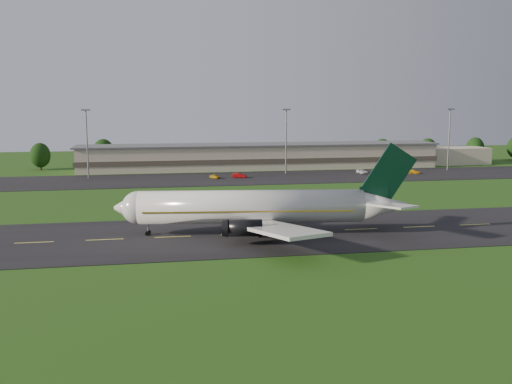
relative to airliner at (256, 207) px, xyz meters
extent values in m
plane|color=#1D4711|center=(18.83, 0.11, -4.66)|extent=(360.00, 360.00, 0.00)
cube|color=black|center=(18.83, 0.11, -4.61)|extent=(220.00, 30.00, 0.10)
cube|color=black|center=(18.83, 72.11, -4.61)|extent=(260.00, 30.00, 0.10)
cylinder|color=silver|center=(-0.85, 0.11, 0.14)|extent=(38.40, 10.24, 5.60)
sphere|color=silver|center=(-19.70, 2.45, 0.14)|extent=(5.60, 5.60, 5.60)
cone|color=silver|center=(-21.69, 2.70, 0.14)|extent=(4.63, 5.83, 5.38)
cone|color=silver|center=(21.48, -2.67, 0.14)|extent=(9.61, 6.56, 5.49)
cube|color=olive|center=(-1.35, 0.17, -0.21)|extent=(35.43, 9.91, 0.28)
cube|color=black|center=(-20.30, 2.52, 0.69)|extent=(2.35, 3.22, 0.65)
cube|color=silver|center=(1.27, -11.24, -1.36)|extent=(12.22, 20.19, 2.20)
cube|color=silver|center=(3.98, 10.59, -1.36)|extent=(15.79, 19.86, 2.20)
cube|color=silver|center=(20.86, -7.63, 1.04)|extent=(6.77, 9.37, 0.91)
cube|color=silver|center=(22.10, 2.29, 1.04)|extent=(8.16, 9.26, 0.91)
cube|color=black|center=(19.99, -2.48, 1.94)|extent=(5.03, 1.16, 3.00)
cube|color=black|center=(22.47, -2.79, 5.64)|extent=(9.42, 1.61, 10.55)
cylinder|color=black|center=(-3.32, -7.65, -1.76)|extent=(5.89, 3.37, 2.70)
cylinder|color=black|center=(-1.35, 8.23, -1.76)|extent=(5.89, 3.37, 2.70)
cube|color=#C7B598|center=(18.83, 96.11, -0.66)|extent=(120.00, 15.00, 8.00)
cube|color=#4C4438|center=(18.83, 96.11, -1.46)|extent=(121.00, 15.40, 1.60)
cube|color=#595B60|center=(18.83, 96.11, 3.49)|extent=(122.00, 16.00, 0.50)
cube|color=#C7B598|center=(88.83, 98.11, -1.66)|extent=(28.00, 11.00, 6.00)
cylinder|color=gray|center=(-36.17, 80.11, 5.34)|extent=(0.44, 0.44, 20.00)
cube|color=gray|center=(-36.17, 80.11, 15.44)|extent=(2.40, 1.20, 0.50)
cylinder|color=gray|center=(23.83, 80.11, 5.34)|extent=(0.44, 0.44, 20.00)
cube|color=gray|center=(23.83, 80.11, 15.44)|extent=(2.40, 1.20, 0.50)
cylinder|color=gray|center=(78.83, 80.11, 5.34)|extent=(0.44, 0.44, 20.00)
cube|color=gray|center=(78.83, 80.11, 15.44)|extent=(2.40, 1.20, 0.50)
cylinder|color=black|center=(-54.26, 105.57, -3.25)|extent=(0.56, 0.56, 2.82)
ellipsoid|color=black|center=(-54.26, 105.57, 0.20)|extent=(6.59, 6.59, 8.24)
cylinder|color=black|center=(-33.86, 106.62, -3.09)|extent=(0.56, 0.56, 3.14)
ellipsoid|color=black|center=(-33.86, 106.62, 0.75)|extent=(7.34, 7.34, 9.17)
cylinder|color=black|center=(-14.19, 107.26, -3.40)|extent=(0.56, 0.56, 2.53)
ellipsoid|color=black|center=(-14.19, 107.26, -0.31)|extent=(5.89, 5.89, 7.37)
cylinder|color=black|center=(66.51, 105.99, -3.25)|extent=(0.56, 0.56, 2.83)
ellipsoid|color=black|center=(66.51, 105.99, 0.21)|extent=(6.60, 6.60, 8.25)
cylinder|color=black|center=(84.80, 106.12, -3.25)|extent=(0.56, 0.56, 2.82)
ellipsoid|color=black|center=(84.80, 106.12, 0.19)|extent=(6.58, 6.58, 8.22)
cylinder|color=black|center=(103.87, 105.59, -3.22)|extent=(0.56, 0.56, 2.88)
ellipsoid|color=black|center=(103.87, 105.59, 0.29)|extent=(6.71, 6.71, 8.39)
imported|color=#C6950B|center=(0.58, 72.27, -3.95)|extent=(3.29, 3.75, 1.22)
imported|color=#94090A|center=(7.90, 72.56, -3.84)|extent=(4.63, 2.72, 1.44)
imported|color=silver|center=(47.50, 75.95, -3.87)|extent=(2.44, 5.06, 1.39)
imported|color=#F0A60E|center=(63.42, 72.88, -3.95)|extent=(4.48, 3.63, 1.22)
camera|label=1|loc=(-16.82, -93.52, 17.59)|focal=40.00mm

